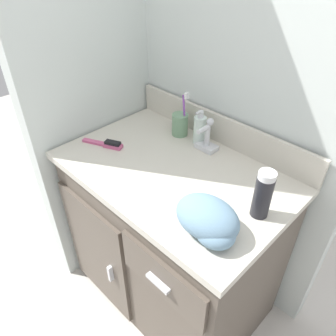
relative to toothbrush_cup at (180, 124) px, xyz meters
The scene contains 11 objects.
ground_plane 0.89m from the toothbrush_cup, 52.38° to the right, with size 6.00×6.00×0.00m, color beige.
wall_back 0.33m from the toothbrush_cup, 40.53° to the left, with size 1.09×0.08×2.20m, color silver.
wall_left 0.47m from the toothbrush_cup, 149.21° to the right, with size 0.08×0.66×2.20m, color silver.
vanity 0.51m from the toothbrush_cup, 53.14° to the right, with size 0.91×0.60×0.80m.
backsplash 0.18m from the toothbrush_cup, 25.75° to the left, with size 0.91×0.02×0.12m.
sink_faucet 0.16m from the toothbrush_cup, ahead, with size 0.09×0.09×0.14m.
toothbrush_cup is the anchor object (origin of this frame).
soap_dispenser 0.11m from the toothbrush_cup, ahead, with size 0.05×0.06×0.15m.
shaving_cream_can 0.56m from the toothbrush_cup, 19.37° to the right, with size 0.06×0.06×0.17m.
hairbrush 0.33m from the toothbrush_cup, 117.57° to the right, with size 0.18×0.10×0.03m.
hand_towel 0.58m from the toothbrush_cup, 38.30° to the right, with size 0.22×0.16×0.11m.
Camera 1 is at (0.69, -0.72, 1.56)m, focal length 35.00 mm.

